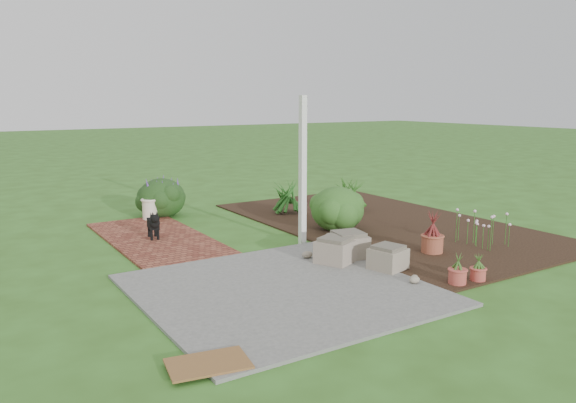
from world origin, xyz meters
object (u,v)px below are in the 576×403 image
stone_trough_near (388,259)px  evergreen_shrub (337,208)px  cream_ceramic_urn (150,209)px  black_dog (154,223)px

stone_trough_near → evergreen_shrub: 2.53m
cream_ceramic_urn → evergreen_shrub: bearing=-46.3°
black_dog → evergreen_shrub: 3.33m
cream_ceramic_urn → evergreen_shrub: evergreen_shrub is taller
cream_ceramic_urn → evergreen_shrub: 3.84m
evergreen_shrub → stone_trough_near: bearing=-110.4°
stone_trough_near → black_dog: black_dog is taller
black_dog → cream_ceramic_urn: bearing=82.7°
cream_ceramic_urn → stone_trough_near: bearing=-70.9°
stone_trough_near → cream_ceramic_urn: bearing=109.1°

